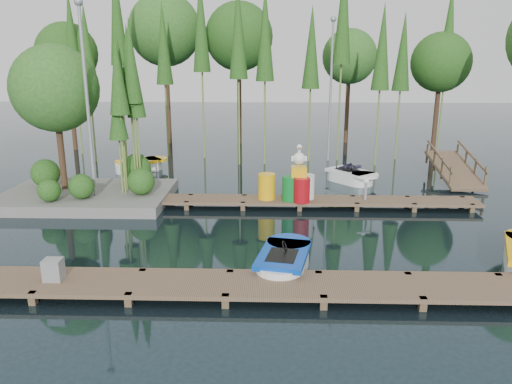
{
  "coord_description": "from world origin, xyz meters",
  "views": [
    {
      "loc": [
        0.97,
        -15.04,
        5.36
      ],
      "look_at": [
        0.5,
        0.5,
        1.1
      ],
      "focal_mm": 35.0,
      "sensor_mm": 36.0,
      "label": 1
    }
  ],
  "objects_px": {
    "island": "(75,116)",
    "yellow_barrel": "(267,186)",
    "utility_cabinet": "(53,270)",
    "boat_blue": "(284,262)",
    "boat_yellow_far": "(140,165)",
    "drum_cluster": "(299,184)"
  },
  "relations": [
    {
      "from": "yellow_barrel",
      "to": "drum_cluster",
      "type": "relative_size",
      "value": 0.46
    },
    {
      "from": "island",
      "to": "yellow_barrel",
      "type": "xyz_separation_m",
      "value": [
        7.13,
        -0.79,
        -2.42
      ]
    },
    {
      "from": "boat_yellow_far",
      "to": "drum_cluster",
      "type": "height_order",
      "value": "drum_cluster"
    },
    {
      "from": "boat_blue",
      "to": "yellow_barrel",
      "type": "relative_size",
      "value": 2.97
    },
    {
      "from": "utility_cabinet",
      "to": "yellow_barrel",
      "type": "relative_size",
      "value": 0.55
    },
    {
      "from": "utility_cabinet",
      "to": "yellow_barrel",
      "type": "height_order",
      "value": "yellow_barrel"
    },
    {
      "from": "yellow_barrel",
      "to": "island",
      "type": "bearing_deg",
      "value": 173.67
    },
    {
      "from": "boat_yellow_far",
      "to": "drum_cluster",
      "type": "bearing_deg",
      "value": -55.3
    },
    {
      "from": "boat_yellow_far",
      "to": "boat_blue",
      "type": "bearing_deg",
      "value": -76.44
    },
    {
      "from": "island",
      "to": "utility_cabinet",
      "type": "xyz_separation_m",
      "value": [
        2.24,
        -7.79,
        -2.63
      ]
    },
    {
      "from": "boat_blue",
      "to": "boat_yellow_far",
      "type": "relative_size",
      "value": 1.01
    },
    {
      "from": "utility_cabinet",
      "to": "yellow_barrel",
      "type": "bearing_deg",
      "value": 55.05
    },
    {
      "from": "island",
      "to": "drum_cluster",
      "type": "xyz_separation_m",
      "value": [
        8.3,
        -0.95,
        -2.28
      ]
    },
    {
      "from": "boat_blue",
      "to": "yellow_barrel",
      "type": "height_order",
      "value": "yellow_barrel"
    },
    {
      "from": "island",
      "to": "drum_cluster",
      "type": "distance_m",
      "value": 8.66
    },
    {
      "from": "island",
      "to": "yellow_barrel",
      "type": "bearing_deg",
      "value": -6.33
    },
    {
      "from": "boat_yellow_far",
      "to": "utility_cabinet",
      "type": "xyz_separation_m",
      "value": [
        1.25,
        -12.7,
        0.29
      ]
    },
    {
      "from": "utility_cabinet",
      "to": "drum_cluster",
      "type": "xyz_separation_m",
      "value": [
        6.07,
        6.85,
        0.34
      ]
    },
    {
      "from": "boat_blue",
      "to": "boat_yellow_far",
      "type": "distance_m",
      "value": 13.2
    },
    {
      "from": "island",
      "to": "boat_yellow_far",
      "type": "bearing_deg",
      "value": 78.66
    },
    {
      "from": "utility_cabinet",
      "to": "boat_yellow_far",
      "type": "bearing_deg",
      "value": 95.63
    },
    {
      "from": "boat_blue",
      "to": "yellow_barrel",
      "type": "bearing_deg",
      "value": 106.09
    }
  ]
}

